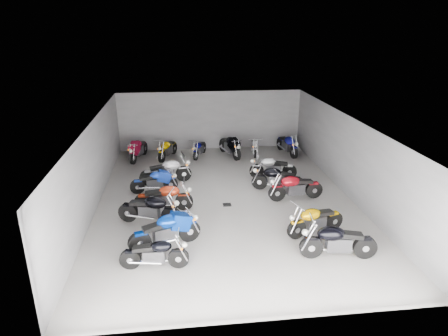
{
  "coord_description": "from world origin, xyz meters",
  "views": [
    {
      "loc": [
        -1.77,
        -14.51,
        6.71
      ],
      "look_at": [
        0.05,
        0.96,
        1.0
      ],
      "focal_mm": 32.0,
      "sensor_mm": 36.0,
      "label": 1
    }
  ],
  "objects_px": {
    "motorcycle_back_b": "(167,149)",
    "motorcycle_left_d": "(164,198)",
    "motorcycle_right_d": "(295,187)",
    "motorcycle_back_e": "(255,146)",
    "motorcycle_right_b": "(315,220)",
    "motorcycle_back_a": "(138,149)",
    "motorcycle_back_c": "(199,148)",
    "motorcycle_back_d": "(230,146)",
    "motorcycle_back_f": "(288,144)",
    "motorcycle_left_f": "(166,171)",
    "motorcycle_left_b": "(166,231)",
    "motorcycle_right_f": "(272,167)",
    "motorcycle_right_a": "(338,241)",
    "motorcycle_right_e": "(277,179)",
    "drain_grate": "(227,205)",
    "motorcycle_left_a": "(155,253)",
    "motorcycle_left_c": "(150,209)",
    "motorcycle_left_e": "(155,181)"
  },
  "relations": [
    {
      "from": "motorcycle_back_f",
      "to": "motorcycle_back_e",
      "type": "bearing_deg",
      "value": -17.67
    },
    {
      "from": "motorcycle_back_d",
      "to": "motorcycle_back_e",
      "type": "relative_size",
      "value": 1.21
    },
    {
      "from": "motorcycle_back_a",
      "to": "motorcycle_back_e",
      "type": "relative_size",
      "value": 1.19
    },
    {
      "from": "motorcycle_back_c",
      "to": "motorcycle_back_f",
      "type": "height_order",
      "value": "motorcycle_back_f"
    },
    {
      "from": "motorcycle_right_a",
      "to": "motorcycle_right_b",
      "type": "bearing_deg",
      "value": 14.59
    },
    {
      "from": "drain_grate",
      "to": "motorcycle_left_e",
      "type": "relative_size",
      "value": 0.16
    },
    {
      "from": "motorcycle_right_e",
      "to": "motorcycle_left_a",
      "type": "bearing_deg",
      "value": 156.13
    },
    {
      "from": "motorcycle_left_f",
      "to": "motorcycle_back_c",
      "type": "bearing_deg",
      "value": 143.81
    },
    {
      "from": "motorcycle_left_f",
      "to": "motorcycle_back_f",
      "type": "relative_size",
      "value": 1.0
    },
    {
      "from": "drain_grate",
      "to": "motorcycle_left_c",
      "type": "relative_size",
      "value": 0.14
    },
    {
      "from": "motorcycle_back_b",
      "to": "motorcycle_left_d",
      "type": "bearing_deg",
      "value": 113.01
    },
    {
      "from": "motorcycle_right_a",
      "to": "motorcycle_back_c",
      "type": "distance_m",
      "value": 10.74
    },
    {
      "from": "motorcycle_right_d",
      "to": "motorcycle_back_a",
      "type": "bearing_deg",
      "value": 44.19
    },
    {
      "from": "motorcycle_right_a",
      "to": "motorcycle_left_c",
      "type": "bearing_deg",
      "value": 70.18
    },
    {
      "from": "motorcycle_back_d",
      "to": "motorcycle_right_b",
      "type": "bearing_deg",
      "value": 82.88
    },
    {
      "from": "motorcycle_left_d",
      "to": "motorcycle_right_a",
      "type": "relative_size",
      "value": 0.96
    },
    {
      "from": "motorcycle_left_b",
      "to": "motorcycle_back_e",
      "type": "xyz_separation_m",
      "value": [
        4.54,
        8.96,
        -0.12
      ]
    },
    {
      "from": "motorcycle_left_d",
      "to": "motorcycle_right_b",
      "type": "xyz_separation_m",
      "value": [
        5.03,
        -2.39,
        -0.02
      ]
    },
    {
      "from": "motorcycle_left_e",
      "to": "motorcycle_back_f",
      "type": "bearing_deg",
      "value": 116.29
    },
    {
      "from": "motorcycle_left_a",
      "to": "motorcycle_back_b",
      "type": "relative_size",
      "value": 1.0
    },
    {
      "from": "motorcycle_back_c",
      "to": "motorcycle_back_b",
      "type": "bearing_deg",
      "value": 23.83
    },
    {
      "from": "motorcycle_back_f",
      "to": "motorcycle_right_a",
      "type": "bearing_deg",
      "value": 71.99
    },
    {
      "from": "motorcycle_left_c",
      "to": "motorcycle_left_e",
      "type": "relative_size",
      "value": 1.13
    },
    {
      "from": "motorcycle_right_d",
      "to": "motorcycle_back_e",
      "type": "height_order",
      "value": "motorcycle_right_d"
    },
    {
      "from": "drain_grate",
      "to": "motorcycle_right_f",
      "type": "distance_m",
      "value": 3.57
    },
    {
      "from": "motorcycle_left_d",
      "to": "motorcycle_right_d",
      "type": "distance_m",
      "value": 5.17
    },
    {
      "from": "motorcycle_left_e",
      "to": "motorcycle_right_b",
      "type": "xyz_separation_m",
      "value": [
        5.47,
        -4.2,
        0.04
      ]
    },
    {
      "from": "motorcycle_left_b",
      "to": "motorcycle_back_c",
      "type": "distance_m",
      "value": 9.04
    },
    {
      "from": "motorcycle_back_b",
      "to": "motorcycle_back_e",
      "type": "xyz_separation_m",
      "value": [
        4.64,
        0.13,
        -0.06
      ]
    },
    {
      "from": "motorcycle_left_b",
      "to": "motorcycle_back_b",
      "type": "relative_size",
      "value": 1.13
    },
    {
      "from": "motorcycle_right_d",
      "to": "motorcycle_back_b",
      "type": "distance_m",
      "value": 7.76
    },
    {
      "from": "motorcycle_left_d",
      "to": "motorcycle_back_b",
      "type": "distance_m",
      "value": 6.21
    },
    {
      "from": "motorcycle_left_c",
      "to": "motorcycle_left_e",
      "type": "bearing_deg",
      "value": -164.41
    },
    {
      "from": "motorcycle_back_f",
      "to": "motorcycle_right_e",
      "type": "bearing_deg",
      "value": 58.76
    },
    {
      "from": "motorcycle_right_a",
      "to": "motorcycle_right_e",
      "type": "height_order",
      "value": "motorcycle_right_a"
    },
    {
      "from": "motorcycle_left_d",
      "to": "motorcycle_left_f",
      "type": "relative_size",
      "value": 0.98
    },
    {
      "from": "motorcycle_left_c",
      "to": "motorcycle_left_e",
      "type": "distance_m",
      "value": 2.77
    },
    {
      "from": "drain_grate",
      "to": "motorcycle_right_b",
      "type": "xyz_separation_m",
      "value": [
        2.63,
        -2.6,
        0.51
      ]
    },
    {
      "from": "motorcycle_right_a",
      "to": "motorcycle_back_c",
      "type": "xyz_separation_m",
      "value": [
        -3.53,
        10.14,
        -0.11
      ]
    },
    {
      "from": "motorcycle_left_a",
      "to": "motorcycle_back_e",
      "type": "distance_m",
      "value": 11.2
    },
    {
      "from": "motorcycle_left_d",
      "to": "motorcycle_right_a",
      "type": "height_order",
      "value": "motorcycle_right_a"
    },
    {
      "from": "motorcycle_right_b",
      "to": "motorcycle_right_d",
      "type": "relative_size",
      "value": 0.93
    },
    {
      "from": "motorcycle_right_f",
      "to": "motorcycle_left_b",
      "type": "bearing_deg",
      "value": 149.07
    },
    {
      "from": "motorcycle_right_f",
      "to": "motorcycle_back_a",
      "type": "distance_m",
      "value": 7.13
    },
    {
      "from": "motorcycle_right_e",
      "to": "motorcycle_back_d",
      "type": "distance_m",
      "value": 5.0
    },
    {
      "from": "motorcycle_left_f",
      "to": "motorcycle_right_b",
      "type": "bearing_deg",
      "value": 33.09
    },
    {
      "from": "motorcycle_left_f",
      "to": "motorcycle_right_b",
      "type": "distance_m",
      "value": 7.17
    },
    {
      "from": "motorcycle_left_e",
      "to": "motorcycle_right_b",
      "type": "distance_m",
      "value": 6.89
    },
    {
      "from": "motorcycle_back_e",
      "to": "motorcycle_back_f",
      "type": "relative_size",
      "value": 0.82
    },
    {
      "from": "motorcycle_left_c",
      "to": "motorcycle_right_f",
      "type": "xyz_separation_m",
      "value": [
        5.27,
        3.76,
        -0.03
      ]
    }
  ]
}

